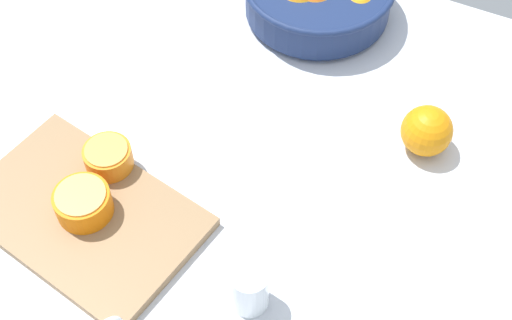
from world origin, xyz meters
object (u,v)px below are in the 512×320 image
cutting_board (84,215)px  orange_half_0 (83,203)px  second_glass (250,290)px  loose_orange_1 (427,131)px  orange_half_1 (108,157)px

cutting_board → orange_half_0: size_ratio=4.10×
second_glass → orange_half_0: second_glass is taller
orange_half_0 → second_glass: bearing=-3.2°
second_glass → loose_orange_1: bearing=70.3°
orange_half_1 → orange_half_0: bearing=-80.5°
second_glass → loose_orange_1: size_ratio=0.97×
orange_half_0 → orange_half_1: 9.10cm
orange_half_0 → loose_orange_1: loose_orange_1 is taller
cutting_board → orange_half_1: bearing=96.8°
second_glass → loose_orange_1: loose_orange_1 is taller
orange_half_0 → orange_half_1: size_ratio=1.13×
cutting_board → second_glass: bearing=-2.5°
orange_half_0 → orange_half_1: bearing=99.5°
second_glass → cutting_board: size_ratio=0.23×
cutting_board → orange_half_0: (0.39, 0.33, 3.16)cm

